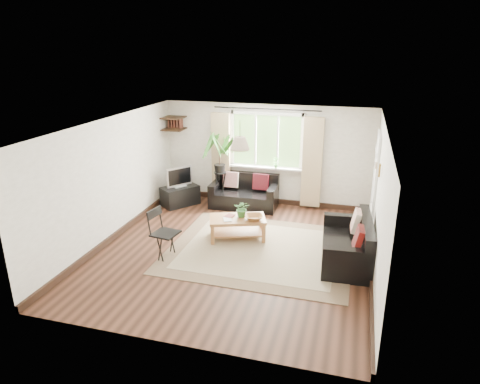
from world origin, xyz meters
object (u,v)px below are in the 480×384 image
(coffee_table, at_px, (237,228))
(tv_stand, at_px, (180,196))
(sofa_back, at_px, (244,192))
(palm_stand, at_px, (220,169))
(sofa_right, at_px, (346,241))
(folding_chair, at_px, (166,234))

(coffee_table, xyz_separation_m, tv_stand, (-1.86, 1.46, 0.01))
(sofa_back, xyz_separation_m, palm_stand, (-0.61, 0.05, 0.50))
(sofa_right, distance_m, coffee_table, 2.17)
(sofa_right, bearing_deg, palm_stand, -129.49)
(coffee_table, height_order, palm_stand, palm_stand)
(sofa_right, relative_size, folding_chair, 1.80)
(tv_stand, xyz_separation_m, folding_chair, (0.83, -2.57, 0.22))
(palm_stand, relative_size, folding_chair, 1.92)
(folding_chair, bearing_deg, tv_stand, 26.64)
(sofa_back, relative_size, sofa_right, 0.95)
(tv_stand, xyz_separation_m, palm_stand, (0.91, 0.33, 0.64))
(coffee_table, relative_size, folding_chair, 1.21)
(tv_stand, relative_size, palm_stand, 0.49)
(sofa_right, relative_size, coffee_table, 1.50)
(sofa_right, height_order, tv_stand, sofa_right)
(sofa_back, height_order, palm_stand, palm_stand)
(sofa_back, height_order, folding_chair, folding_chair)
(tv_stand, bearing_deg, folding_chair, -125.55)
(tv_stand, distance_m, palm_stand, 1.16)
(sofa_back, distance_m, folding_chair, 2.94)
(palm_stand, bearing_deg, folding_chair, -91.65)
(coffee_table, relative_size, tv_stand, 1.28)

